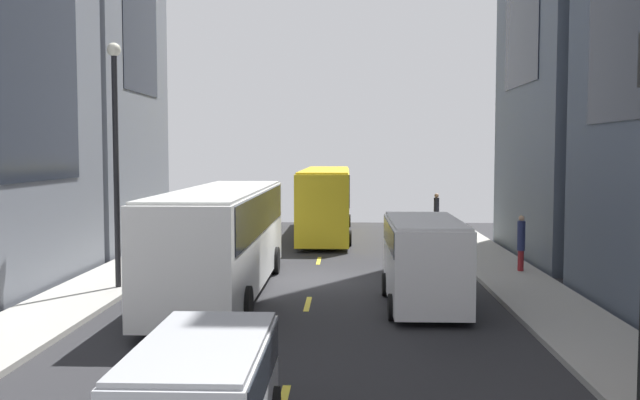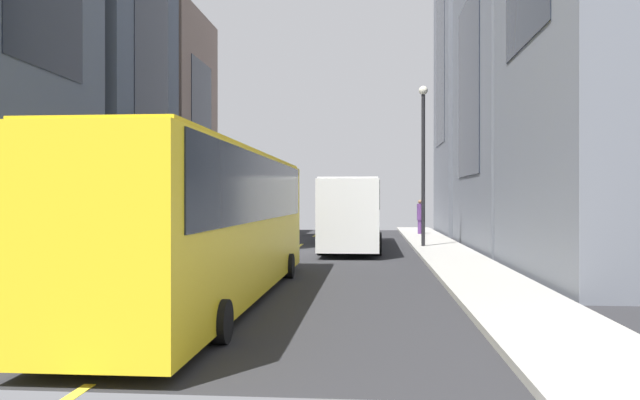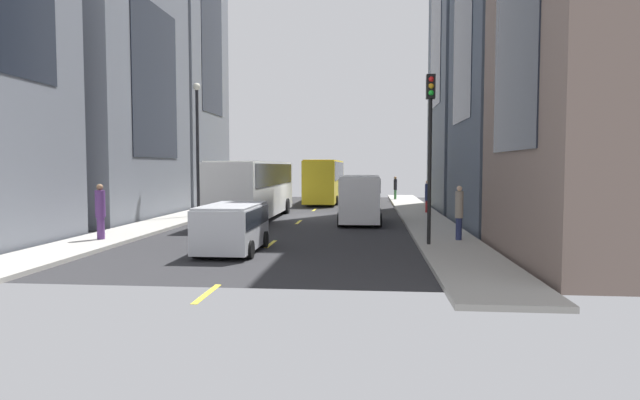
% 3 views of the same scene
% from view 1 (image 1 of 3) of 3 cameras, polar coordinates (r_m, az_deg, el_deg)
% --- Properties ---
extents(ground_plane, '(40.61, 40.61, 0.00)m').
position_cam_1_polar(ground_plane, '(25.49, -0.47, -6.33)').
color(ground_plane, '#28282B').
extents(sidewalk_west, '(2.56, 44.00, 0.15)m').
position_cam_1_polar(sidewalk_west, '(26.73, -15.77, -5.84)').
color(sidewalk_west, '#9E9B93').
rests_on(sidewalk_west, ground).
extents(sidewalk_east, '(2.56, 44.00, 0.15)m').
position_cam_1_polar(sidewalk_east, '(26.12, 15.21, -6.05)').
color(sidewalk_east, '#9E9B93').
rests_on(sidewalk_east, ground).
extents(lane_stripe_2, '(0.16, 2.00, 0.01)m').
position_cam_1_polar(lane_stripe_2, '(21.37, -0.98, -8.31)').
color(lane_stripe_2, yellow).
rests_on(lane_stripe_2, ground).
extents(lane_stripe_3, '(0.16, 2.00, 0.01)m').
position_cam_1_polar(lane_stripe_3, '(29.63, -0.10, -4.88)').
color(lane_stripe_3, yellow).
rests_on(lane_stripe_3, ground).
extents(lane_stripe_4, '(0.16, 2.00, 0.01)m').
position_cam_1_polar(lane_stripe_4, '(37.95, 0.40, -2.95)').
color(lane_stripe_4, yellow).
rests_on(lane_stripe_4, ground).
extents(lane_stripe_5, '(0.16, 2.00, 0.01)m').
position_cam_1_polar(lane_stripe_5, '(46.30, 0.72, -1.71)').
color(lane_stripe_5, yellow).
rests_on(lane_stripe_5, ground).
extents(city_bus_white, '(2.80, 12.41, 3.35)m').
position_cam_1_polar(city_bus_white, '(22.74, -7.76, -2.49)').
color(city_bus_white, silver).
rests_on(city_bus_white, ground).
extents(streetcar_yellow, '(2.70, 13.99, 3.59)m').
position_cam_1_polar(streetcar_yellow, '(38.42, 0.49, 0.31)').
color(streetcar_yellow, yellow).
rests_on(streetcar_yellow, ground).
extents(delivery_van_white, '(2.25, 5.31, 2.58)m').
position_cam_1_polar(delivery_van_white, '(20.89, 8.34, -4.44)').
color(delivery_van_white, white).
rests_on(delivery_van_white, ground).
extents(car_silver_0, '(2.05, 4.05, 1.73)m').
position_cam_1_polar(car_silver_0, '(11.09, -9.39, -14.62)').
color(car_silver_0, '#B7BABF').
rests_on(car_silver_0, ground).
extents(pedestrian_waiting_curb, '(0.30, 0.30, 2.05)m').
position_cam_1_polar(pedestrian_waiting_curb, '(40.26, 9.30, -0.80)').
color(pedestrian_waiting_curb, '#336B38').
rests_on(pedestrian_waiting_curb, ground).
extents(pedestrian_crossing_near, '(0.29, 0.29, 2.04)m').
position_cam_1_polar(pedestrian_crossing_near, '(27.16, 15.79, -3.19)').
color(pedestrian_crossing_near, maroon).
rests_on(pedestrian_crossing_near, ground).
extents(streetlamp_near, '(0.44, 0.44, 7.82)m').
position_cam_1_polar(streetlamp_near, '(23.74, -16.04, 4.60)').
color(streetlamp_near, black).
rests_on(streetlamp_near, ground).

